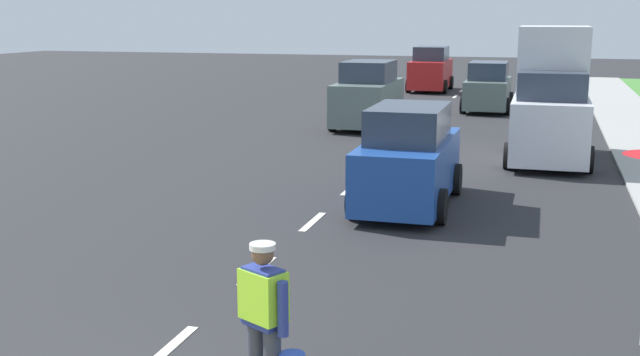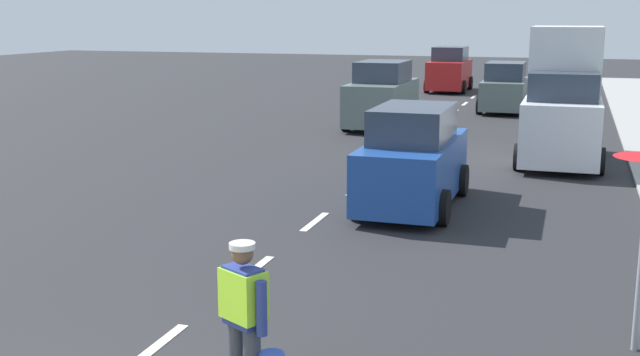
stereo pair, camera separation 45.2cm
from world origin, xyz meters
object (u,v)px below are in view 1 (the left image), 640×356
Objects in this scene: car_oncoming_second at (368,96)px; car_outgoing_far at (488,88)px; road_worker at (266,316)px; car_outgoing_ahead at (409,160)px; delivery_truck at (551,100)px; car_oncoming_third at (431,70)px.

car_oncoming_second is 1.05× the size of car_outgoing_far.
road_worker is 25.60m from car_outgoing_far.
car_oncoming_second reaches higher than car_outgoing_ahead.
car_oncoming_third is (-5.83, 18.57, -0.56)m from delivery_truck.
delivery_truck is at bearing 79.66° from road_worker.
delivery_truck is 1.11× the size of car_outgoing_ahead.
car_outgoing_ahead reaches higher than road_worker.
road_worker is 0.40× the size of car_oncoming_second.
car_outgoing_ahead is at bearing 90.26° from road_worker.
delivery_truck is 19.47m from car_oncoming_third.
road_worker is 8.65m from car_outgoing_ahead.
car_outgoing_far is 16.95m from car_outgoing_ahead.
car_oncoming_second is at bearing 141.54° from delivery_truck.
car_outgoing_ahead is at bearing -113.83° from delivery_truck.
car_oncoming_third is (0.22, 13.77, -0.02)m from car_oncoming_second.
car_outgoing_ahead is (-0.37, -16.95, 0.04)m from car_outgoing_far.
delivery_truck is 1.16× the size of car_outgoing_far.
car_outgoing_ahead is (3.30, -11.04, -0.10)m from car_oncoming_second.
car_oncoming_second is at bearing 106.62° from car_outgoing_ahead.
car_outgoing_far is at bearing 102.56° from delivery_truck.
car_oncoming_second is 11.52m from car_outgoing_ahead.
delivery_truck is at bearing -72.57° from car_oncoming_third.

